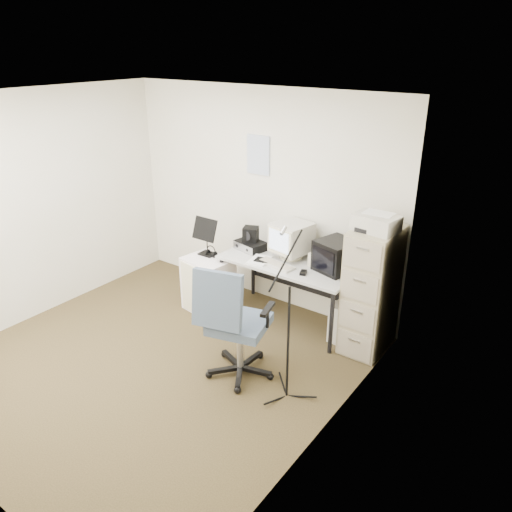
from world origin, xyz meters
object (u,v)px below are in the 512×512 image
Objects in this scene: office_chair at (240,322)px; side_cart at (208,284)px; filing_cabinet at (371,291)px; desk at (288,291)px.

side_cart is (-1.05, 0.77, -0.24)m from office_chair.
office_chair is 1.74× the size of side_cart.
side_cart is at bearing -168.99° from filing_cabinet.
office_chair is at bearing -124.92° from filing_cabinet.
side_cart is (-1.84, -0.36, -0.33)m from filing_cabinet.
filing_cabinet is 2.00× the size of side_cart.
filing_cabinet reaches higher than side_cart.
office_chair is (0.16, -1.10, 0.20)m from desk.
desk reaches higher than side_cart.
desk is 2.31× the size of side_cart.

